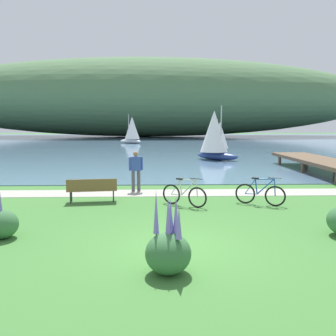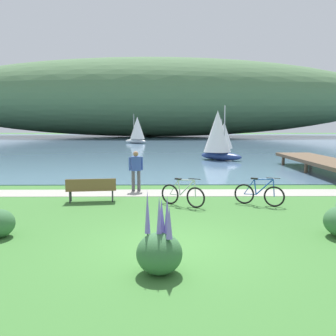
{
  "view_description": "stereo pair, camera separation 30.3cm",
  "coord_description": "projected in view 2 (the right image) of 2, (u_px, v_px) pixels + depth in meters",
  "views": [
    {
      "loc": [
        -0.45,
        -8.16,
        2.87
      ],
      "look_at": [
        0.01,
        6.88,
        1.0
      ],
      "focal_mm": 38.51,
      "sensor_mm": 36.0,
      "label": 1
    },
    {
      "loc": [
        -0.15,
        -8.17,
        2.87
      ],
      "look_at": [
        0.01,
        6.88,
        1.0
      ],
      "focal_mm": 38.51,
      "sensor_mm": 36.0,
      "label": 2
    }
  ],
  "objects": [
    {
      "name": "bay_water",
      "position": [
        165.0,
        142.0,
        56.46
      ],
      "size": [
        180.0,
        80.0,
        0.04
      ],
      "primitive_type": "cube",
      "color": "#5B7F9E",
      "rests_on": "ground"
    },
    {
      "name": "sailboat_mid_bay",
      "position": [
        218.0,
        135.0,
        27.77
      ],
      "size": [
        3.43,
        3.21,
        4.18
      ],
      "color": "navy",
      "rests_on": "bay_water"
    },
    {
      "name": "pier_dock",
      "position": [
        323.0,
        161.0,
        20.75
      ],
      "size": [
        2.4,
        10.0,
        0.8
      ],
      "color": "brown",
      "rests_on": "ground"
    },
    {
      "name": "bicycle_beside_path",
      "position": [
        259.0,
        194.0,
        12.65
      ],
      "size": [
        1.6,
        0.86,
        1.01
      ],
      "color": "black",
      "rests_on": "ground"
    },
    {
      "name": "echium_bush_closest_to_camera",
      "position": [
        159.0,
        250.0,
        6.87
      ],
      "size": [
        0.89,
        0.89,
        1.62
      ],
      "color": "#386B3D",
      "rests_on": "ground"
    },
    {
      "name": "person_at_shoreline",
      "position": [
        136.0,
        168.0,
        15.2
      ],
      "size": [
        0.59,
        0.31,
        1.71
      ],
      "color": "#4C4C51",
      "rests_on": "ground"
    },
    {
      "name": "park_bench_near_camera",
      "position": [
        91.0,
        188.0,
        13.17
      ],
      "size": [
        1.84,
        0.69,
        0.88
      ],
      "color": "brown",
      "rests_on": "ground"
    },
    {
      "name": "ground_plane",
      "position": [
        171.0,
        246.0,
        8.46
      ],
      "size": [
        200.0,
        200.0,
        0.0
      ],
      "primitive_type": "plane",
      "color": "#3D7533"
    },
    {
      "name": "distant_hillside",
      "position": [
        152.0,
        98.0,
        77.37
      ],
      "size": [
        100.07,
        28.0,
        16.5
      ],
      "primitive_type": "ellipsoid",
      "color": "#4C7047",
      "rests_on": "bay_water"
    },
    {
      "name": "shoreline_path",
      "position": [
        168.0,
        193.0,
        14.92
      ],
      "size": [
        60.0,
        1.5,
        0.01
      ],
      "primitive_type": "cube",
      "color": "#A39E93",
      "rests_on": "ground"
    },
    {
      "name": "sailboat_nearest_to_shore",
      "position": [
        224.0,
        137.0,
        34.0
      ],
      "size": [
        2.13,
        2.87,
        3.26
      ],
      "color": "navy",
      "rests_on": "bay_water"
    },
    {
      "name": "bicycle_leaning_near_bench",
      "position": [
        183.0,
        195.0,
        12.53
      ],
      "size": [
        1.49,
        1.05,
        1.01
      ],
      "color": "black",
      "rests_on": "ground"
    },
    {
      "name": "sailboat_toward_hillside",
      "position": [
        137.0,
        130.0,
        50.91
      ],
      "size": [
        3.48,
        2.99,
        4.12
      ],
      "color": "white",
      "rests_on": "bay_water"
    }
  ]
}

